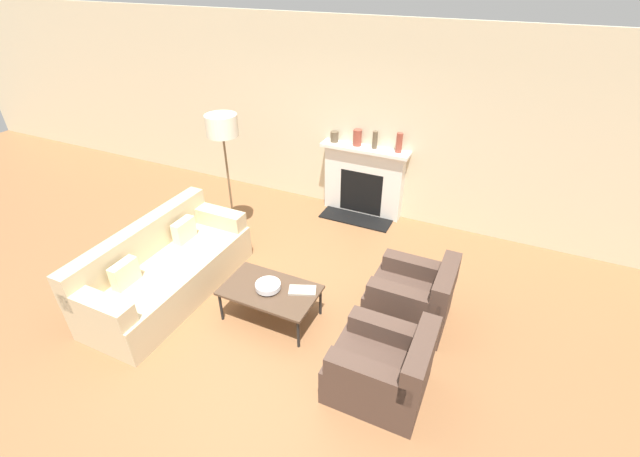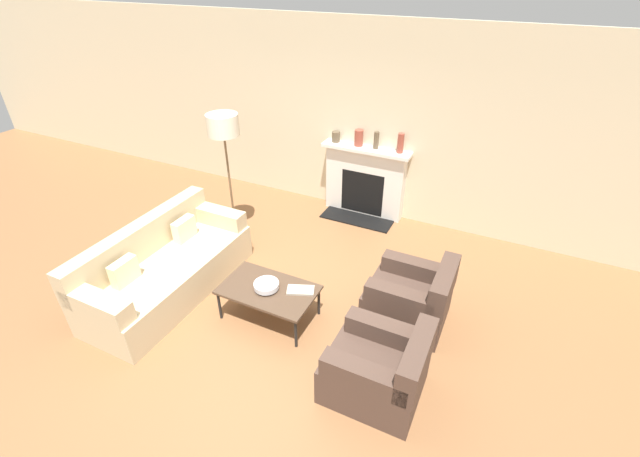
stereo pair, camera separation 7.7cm
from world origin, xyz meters
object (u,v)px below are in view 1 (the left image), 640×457
Objects in this scene: armchair_near at (383,369)px; book at (302,290)px; couch at (166,270)px; mantel_vase_center_left at (357,138)px; armchair_far at (413,298)px; coffee_table at (270,291)px; mantel_vase_left at (334,137)px; mantel_vase_right at (399,143)px; fireplace at (363,182)px; mantel_vase_center_right at (375,140)px; floor_lamp at (223,135)px; bowl at (268,286)px.

book is (-1.12, 0.56, 0.11)m from armchair_near.
mantel_vase_center_left is at bearing -24.90° from couch.
armchair_far is 1.60m from coffee_table.
armchair_near is 5.54× the size of mantel_vase_left.
armchair_far is at bearing -48.13° from mantel_vase_left.
book is 2.77m from mantel_vase_right.
armchair_near is 3.64m from mantel_vase_center_left.
couch is at bearing -74.41° from armchair_far.
fireplace is 3.46m from armchair_near.
fireplace is 5.60× the size of mantel_vase_center_left.
mantel_vase_center_left reaches higher than couch.
armchair_far is 2.75m from mantel_vase_center_left.
coffee_table is (-1.46, -0.65, 0.07)m from armchair_far.
coffee_table is (-1.46, 0.43, 0.07)m from armchair_near.
couch is 8.35× the size of mantel_vase_center_right.
mantel_vase_center_left reaches higher than book.
fireplace is at bearing -6.02° from mantel_vase_center_left.
couch is 3.17m from mantel_vase_left.
fireplace is at bearing -156.70° from armchair_near.
floor_lamp is at bearing -102.85° from armchair_far.
book is at bearing -64.62° from armchair_far.
mantel_vase_center_left is at bearing 180.00° from mantel_vase_center_right.
mantel_vase_left reaches higher than armchair_near.
armchair_near is at bearing -68.95° from mantel_vase_center_right.
armchair_far reaches higher than book.
fireplace is 8.58× the size of mantel_vase_left.
book is (1.73, 0.26, 0.10)m from couch.
mantel_vase_center_left is (0.38, 0.00, 0.04)m from mantel_vase_left.
book is (0.34, 0.12, 0.04)m from coffee_table.
couch is at bearing -114.90° from mantel_vase_center_left.
couch is 2.45× the size of armchair_near.
mantel_vase_left is (-0.76, 2.63, 0.78)m from book.
floor_lamp is at bearing -133.56° from mantel_vase_center_left.
armchair_far is at bearing 3.22° from book.
mantel_vase_right reaches higher than fireplace.
mantel_vase_right reaches higher than couch.
coffee_table is 0.08m from bowl.
armchair_far is at bearing -59.69° from mantel_vase_center_right.
mantel_vase_left is 0.62× the size of mantel_vase_center_right.
floor_lamp reaches higher than mantel_vase_center_right.
armchair_near is 2.63× the size of book.
floor_lamp is 6.99× the size of mantel_vase_center_right.
floor_lamp reaches higher than mantel_vase_center_left.
fireplace is 4.91× the size of bowl.
mantel_vase_right is at bearing 62.15° from book.
mantel_vase_center_right is at bearing 84.81° from bowl.
fireplace reaches higher than armchair_far.
fireplace is at bearing -146.75° from armchair_far.
armchair_far is at bearing 24.22° from bowl.
armchair_near is 0.83× the size of coffee_table.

